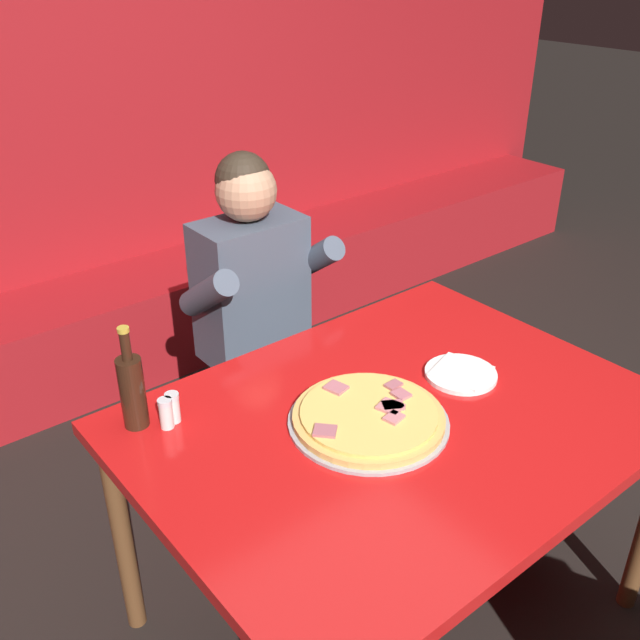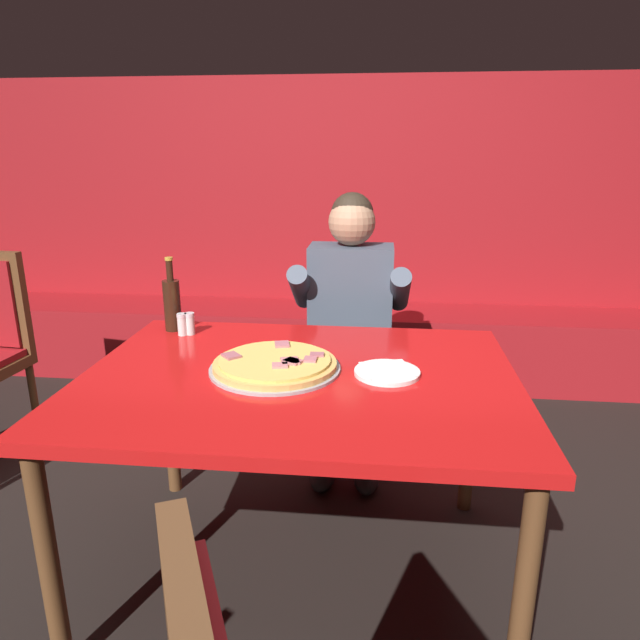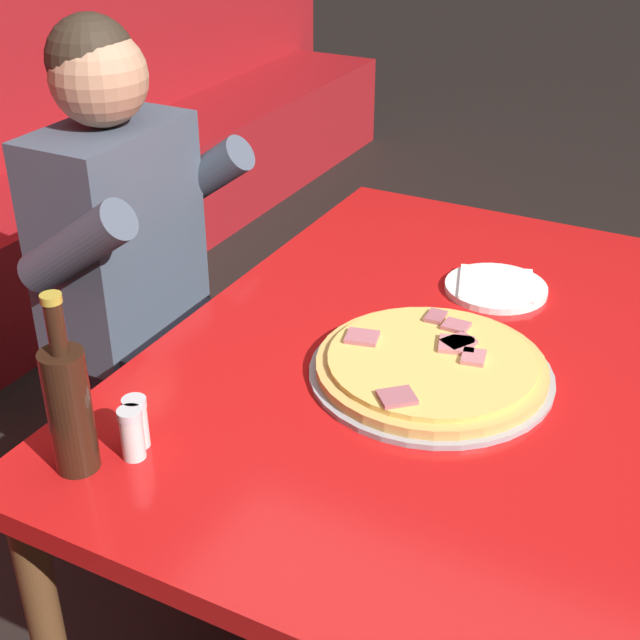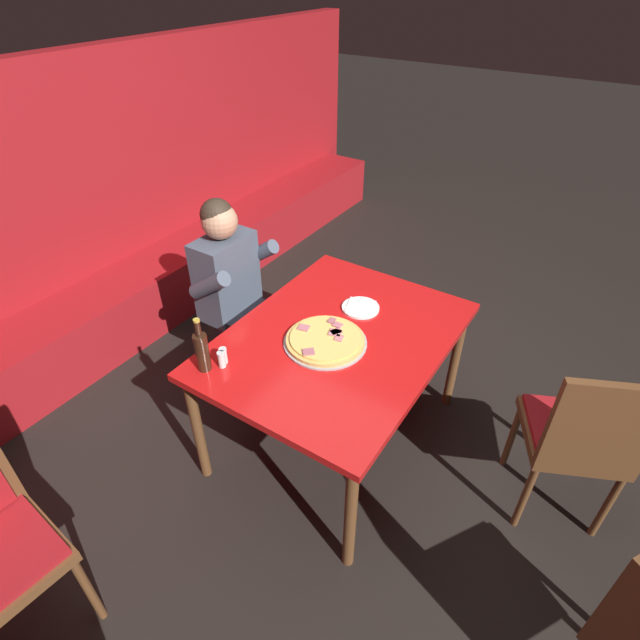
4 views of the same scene
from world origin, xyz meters
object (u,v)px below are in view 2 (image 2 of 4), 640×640
main_dining_table (299,394)px  beer_bottle (172,303)px  shaker_red_pepper_flakes (182,325)px  diner_seated_blue_shirt (349,322)px  plate_white_paper (387,372)px  pizza (275,365)px  shaker_oregano (190,325)px

main_dining_table → beer_bottle: 0.71m
shaker_red_pepper_flakes → diner_seated_blue_shirt: (0.62, 0.44, -0.10)m
diner_seated_blue_shirt → plate_white_paper: bearing=-77.9°
beer_bottle → shaker_red_pepper_flakes: bearing=-46.6°
shaker_red_pepper_flakes → plate_white_paper: bearing=-22.2°
main_dining_table → shaker_red_pepper_flakes: 0.62m
beer_bottle → pizza: bearing=-38.4°
plate_white_paper → shaker_red_pepper_flakes: size_ratio=2.44×
plate_white_paper → main_dining_table: bearing=-175.2°
shaker_oregano → diner_seated_blue_shirt: (0.59, 0.43, -0.10)m
shaker_oregano → diner_seated_blue_shirt: size_ratio=0.07×
main_dining_table → plate_white_paper: size_ratio=6.59×
main_dining_table → shaker_oregano: 0.60m
plate_white_paper → pizza: bearing=179.7°
plate_white_paper → shaker_red_pepper_flakes: bearing=157.8°
main_dining_table → plate_white_paper: 0.29m
shaker_oregano → main_dining_table: bearing=-36.7°
shaker_red_pepper_flakes → diner_seated_blue_shirt: size_ratio=0.07×
pizza → diner_seated_blue_shirt: bearing=75.4°
beer_bottle → diner_seated_blue_shirt: (0.68, 0.38, -0.17)m
main_dining_table → pizza: 0.12m
main_dining_table → diner_seated_blue_shirt: (0.12, 0.79, 0.01)m
shaker_oregano → pizza: bearing=-40.0°
pizza → shaker_oregano: (-0.39, 0.33, 0.02)m
beer_bottle → diner_seated_blue_shirt: bearing=29.4°
plate_white_paper → shaker_oregano: shaker_oregano is taller
plate_white_paper → diner_seated_blue_shirt: diner_seated_blue_shirt is taller
main_dining_table → pizza: (-0.08, 0.03, 0.09)m
beer_bottle → diner_seated_blue_shirt: size_ratio=0.23×
shaker_red_pepper_flakes → pizza: bearing=-37.1°
shaker_red_pepper_flakes → diner_seated_blue_shirt: diner_seated_blue_shirt is taller
plate_white_paper → diner_seated_blue_shirt: size_ratio=0.16×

